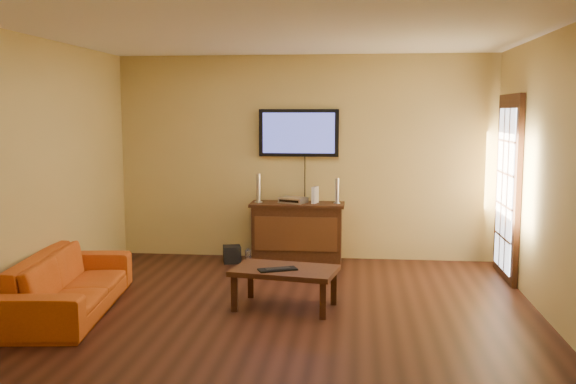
# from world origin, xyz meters

# --- Properties ---
(ground_plane) EXTENTS (5.00, 5.00, 0.00)m
(ground_plane) POSITION_xyz_m (0.00, 0.00, 0.00)
(ground_plane) COLOR black
(ground_plane) RESTS_ON ground
(room_walls) EXTENTS (5.00, 5.00, 5.00)m
(room_walls) POSITION_xyz_m (0.00, 0.62, 1.69)
(room_walls) COLOR tan
(room_walls) RESTS_ON ground
(french_door) EXTENTS (0.07, 1.02, 2.22)m
(french_door) POSITION_xyz_m (2.46, 1.70, 1.05)
(french_door) COLOR black
(french_door) RESTS_ON ground
(media_console) EXTENTS (1.22, 0.47, 0.77)m
(media_console) POSITION_xyz_m (-0.07, 2.26, 0.39)
(media_console) COLOR black
(media_console) RESTS_ON ground
(television) EXTENTS (1.05, 0.08, 0.62)m
(television) POSITION_xyz_m (-0.07, 2.45, 1.68)
(television) COLOR black
(television) RESTS_ON ground
(coffee_table) EXTENTS (1.10, 0.78, 0.41)m
(coffee_table) POSITION_xyz_m (-0.00, 0.22, 0.35)
(coffee_table) COLOR black
(coffee_table) RESTS_ON ground
(sofa) EXTENTS (0.80, 2.01, 0.76)m
(sofa) POSITION_xyz_m (-2.09, -0.12, 0.38)
(sofa) COLOR #C35015
(sofa) RESTS_ON ground
(speaker_left) EXTENTS (0.10, 0.10, 0.38)m
(speaker_left) POSITION_xyz_m (-0.58, 2.26, 0.95)
(speaker_left) COLOR silver
(speaker_left) RESTS_ON media_console
(speaker_right) EXTENTS (0.09, 0.09, 0.33)m
(speaker_right) POSITION_xyz_m (0.45, 2.26, 0.93)
(speaker_right) COLOR silver
(speaker_right) RESTS_ON media_console
(av_receiver) EXTENTS (0.39, 0.34, 0.08)m
(av_receiver) POSITION_xyz_m (-0.13, 2.27, 0.81)
(av_receiver) COLOR silver
(av_receiver) RESTS_ON media_console
(game_console) EXTENTS (0.09, 0.16, 0.22)m
(game_console) POSITION_xyz_m (0.16, 2.28, 0.88)
(game_console) COLOR white
(game_console) RESTS_ON media_console
(subwoofer) EXTENTS (0.27, 0.27, 0.22)m
(subwoofer) POSITION_xyz_m (-0.91, 2.09, 0.11)
(subwoofer) COLOR black
(subwoofer) RESTS_ON ground
(bottle) EXTENTS (0.08, 0.08, 0.23)m
(bottle) POSITION_xyz_m (-0.68, 1.95, 0.11)
(bottle) COLOR white
(bottle) RESTS_ON ground
(keyboard) EXTENTS (0.40, 0.28, 0.02)m
(keyboard) POSITION_xyz_m (-0.07, 0.13, 0.42)
(keyboard) COLOR black
(keyboard) RESTS_ON coffee_table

